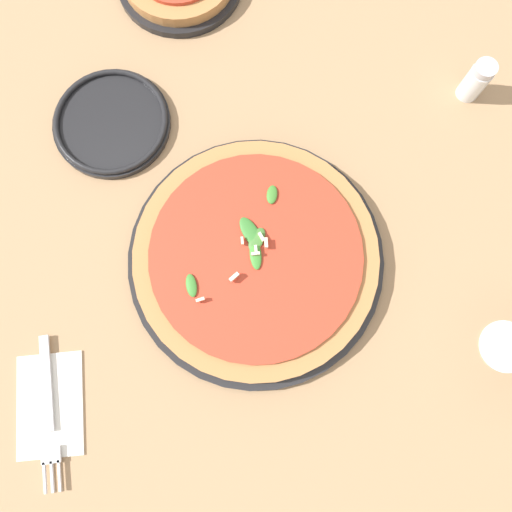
{
  "coord_description": "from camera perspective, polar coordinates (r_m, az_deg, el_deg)",
  "views": [
    {
      "loc": [
        0.13,
        -0.0,
        0.66
      ],
      "look_at": [
        0.0,
        -0.01,
        0.03
      ],
      "focal_mm": 35.0,
      "sensor_mm": 36.0,
      "label": 1
    }
  ],
  "objects": [
    {
      "name": "side_plate_white",
      "position": [
        0.76,
        -16.18,
        14.46
      ],
      "size": [
        0.17,
        0.17,
        0.02
      ],
      "color": "black",
      "rests_on": "ground_plane"
    },
    {
      "name": "fork",
      "position": [
        0.7,
        -22.63,
        -16.04
      ],
      "size": [
        0.19,
        0.05,
        0.0
      ],
      "rotation": [
        0.0,
        0.0,
        0.19
      ],
      "color": "silver",
      "rests_on": "ground_plane"
    },
    {
      "name": "shaker_pepper",
      "position": [
        0.8,
        23.88,
        17.87
      ],
      "size": [
        0.03,
        0.03,
        0.07
      ],
      "color": "silver",
      "rests_on": "ground_plane"
    },
    {
      "name": "pizza_arugula_main",
      "position": [
        0.66,
        -0.0,
        -0.23
      ],
      "size": [
        0.34,
        0.34,
        0.05
      ],
      "color": "black",
      "rests_on": "ground_plane"
    },
    {
      "name": "napkin",
      "position": [
        0.71,
        -22.5,
        -15.45
      ],
      "size": [
        0.14,
        0.1,
        0.01
      ],
      "rotation": [
        0.0,
        0.0,
        0.14
      ],
      "color": "silver",
      "rests_on": "ground_plane"
    },
    {
      "name": "ground_plane",
      "position": [
        0.67,
        0.52,
        -0.54
      ],
      "size": [
        6.0,
        6.0,
        0.0
      ],
      "primitive_type": "plane",
      "color": "#9E7A56"
    }
  ]
}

